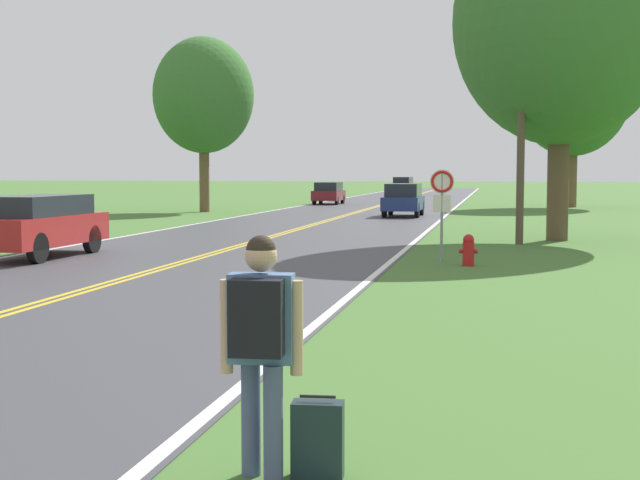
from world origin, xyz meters
The scene contains 12 objects.
hitchhiker_person centered at (6.03, 5.08, 1.11)m, with size 0.62×0.44×1.82m.
suitcase centered at (6.43, 5.23, 0.29)m, with size 0.40×0.23×0.63m.
fire_hydrant centered at (7.02, 20.55, 0.39)m, with size 0.44×0.28×0.77m.
traffic_sign centered at (6.33, 21.31, 1.74)m, with size 0.60×0.10×2.32m.
utility_pole_midground centered at (8.37, 27.32, 3.94)m, with size 1.80×0.24×7.57m.
tree_left_verge centered at (12.23, 57.59, 7.35)m, with size 7.22×7.22×11.53m.
tree_behind_sign centered at (-8.54, 46.80, 6.50)m, with size 5.63×5.63×9.77m.
tree_mid_treeline centered at (9.63, 29.12, 7.13)m, with size 7.01×7.01×11.18m.
car_red_suv_approaching centered at (-4.15, 20.38, 0.90)m, with size 1.77×4.76×1.65m.
car_dark_blue_suv_mid_near centered at (3.02, 43.70, 0.90)m, with size 1.81×4.22×1.66m.
car_maroon_hatchback_mid_far centered at (-3.83, 59.48, 0.81)m, with size 1.78×3.60×1.53m.
car_black_suv_receding centered at (-1.32, 84.70, 0.93)m, with size 1.90×4.46×1.73m.
Camera 1 is at (7.72, -1.12, 2.28)m, focal length 50.00 mm.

